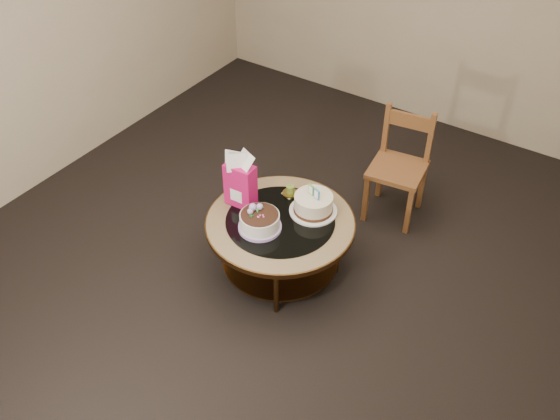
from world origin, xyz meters
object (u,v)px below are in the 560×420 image
Objects in this scene: decorated_cake at (260,222)px; coffee_table at (280,229)px; gift_bag at (240,180)px; dining_chair at (399,166)px; cream_cake at (313,204)px.

coffee_table is at bearing 64.83° from decorated_cake.
gift_bag is at bearing 150.98° from decorated_cake.
gift_bag reaches higher than dining_chair.
decorated_cake is at bearing -30.93° from gift_bag.
cream_cake reaches higher than decorated_cake.
decorated_cake is 0.33m from gift_bag.
gift_bag reaches higher than cream_cake.
dining_chair is (0.45, 1.18, -0.08)m from decorated_cake.
dining_chair is at bearing 69.67° from coffee_table.
coffee_table is 3.10× the size of cream_cake.
cream_cake is 0.88m from dining_chair.
coffee_table is at bearing -103.68° from cream_cake.
gift_bag is at bearing -132.04° from dining_chair.
coffee_table is 0.43m from gift_bag.
gift_bag is at bearing -135.61° from cream_cake.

